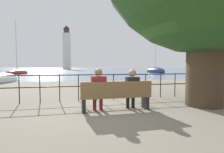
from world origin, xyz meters
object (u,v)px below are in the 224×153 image
at_px(sailboat_2, 155,71).
at_px(sailboat_1, 0,78).
at_px(seated_person_left, 98,88).
at_px(park_bench, 116,96).
at_px(sailboat_0, 17,73).
at_px(seated_person_right, 132,87).
at_px(harbor_lighthouse, 67,49).

bearing_deg(sailboat_2, sailboat_1, -148.98).
bearing_deg(seated_person_left, park_bench, -8.25).
bearing_deg(sailboat_0, sailboat_2, 21.96).
relative_size(seated_person_left, seated_person_right, 1.02).
distance_m(sailboat_1, harbor_lighthouse, 81.49).
bearing_deg(harbor_lighthouse, park_bench, -87.85).
relative_size(seated_person_left, sailboat_2, 0.17).
relative_size(sailboat_0, harbor_lighthouse, 0.43).
bearing_deg(sailboat_0, seated_person_right, -50.86).
xyz_separation_m(seated_person_left, seated_person_right, (1.07, 0.00, -0.01)).
height_order(park_bench, seated_person_left, seated_person_left).
bearing_deg(seated_person_right, park_bench, -171.52).
relative_size(sailboat_0, sailboat_1, 0.81).
distance_m(park_bench, sailboat_0, 31.57).
height_order(seated_person_right, sailboat_1, sailboat_1).
distance_m(sailboat_0, harbor_lighthouse, 64.06).
bearing_deg(sailboat_1, seated_person_left, -54.33).
distance_m(sailboat_0, sailboat_1, 18.33).
xyz_separation_m(seated_person_left, sailboat_1, (-6.78, 11.59, -0.36)).
xyz_separation_m(seated_person_left, sailboat_0, (-10.36, 29.56, -0.40)).
relative_size(sailboat_2, harbor_lighthouse, 0.33).
bearing_deg(park_bench, harbor_lighthouse, 92.15).
height_order(seated_person_left, sailboat_0, sailboat_0).
bearing_deg(harbor_lighthouse, sailboat_1, -92.73).
distance_m(seated_person_left, sailboat_2, 36.33).
height_order(sailboat_1, sailboat_2, sailboat_1).
bearing_deg(sailboat_2, sailboat_0, 176.22).
height_order(seated_person_right, sailboat_2, sailboat_2).
bearing_deg(sailboat_1, seated_person_right, -50.55).
distance_m(sailboat_0, sailboat_2, 28.48).
relative_size(seated_person_right, sailboat_1, 0.10).
relative_size(park_bench, sailboat_2, 0.28).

